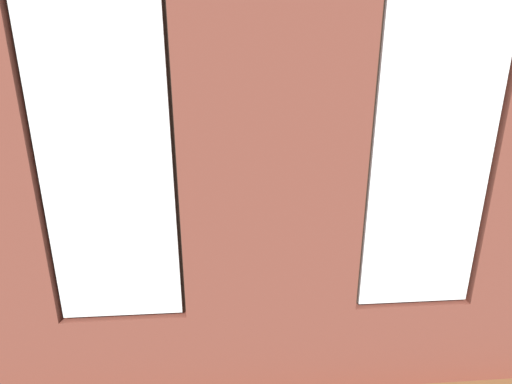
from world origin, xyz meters
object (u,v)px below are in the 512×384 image
at_px(couch_by_window, 216,307).
at_px(tv_flatscreen, 9,205).
at_px(candle_jar, 264,210).
at_px(couch_left, 433,223).
at_px(potted_plant_near_tv, 22,257).
at_px(coffee_table, 264,217).
at_px(media_console, 18,250).
at_px(remote_silver, 238,217).
at_px(papasan_chair, 218,182).
at_px(cup_ceramic, 252,208).
at_px(remote_gray, 271,216).
at_px(potted_plant_corner_near_left, 382,166).
at_px(table_plant_small, 286,202).
at_px(potted_plant_foreground_right, 100,172).

bearing_deg(couch_by_window, tv_flatscreen, -31.07).
xyz_separation_m(candle_jar, tv_flatscreen, (3.16, 0.66, 0.40)).
relative_size(couch_left, potted_plant_near_tv, 1.65).
xyz_separation_m(coffee_table, media_console, (3.16, 0.67, -0.09)).
bearing_deg(remote_silver, media_console, -1.66).
bearing_deg(potted_plant_near_tv, papasan_chair, -121.06).
distance_m(candle_jar, potted_plant_near_tv, 3.07).
bearing_deg(cup_ceramic, candle_jar, 147.50).
distance_m(remote_gray, potted_plant_corner_near_left, 3.21).
bearing_deg(media_console, couch_by_window, 148.98).
distance_m(table_plant_small, potted_plant_corner_near_left, 2.84).
distance_m(candle_jar, remote_silver, 0.41).
xyz_separation_m(remote_gray, papasan_chair, (0.77, -1.70, 0.01)).
xyz_separation_m(couch_by_window, couch_left, (-3.03, -1.79, 0.00)).
xyz_separation_m(media_console, potted_plant_near_tv, (-0.55, 0.95, 0.38)).
relative_size(cup_ceramic, candle_jar, 0.79).
relative_size(tv_flatscreen, potted_plant_near_tv, 0.76).
height_order(couch_by_window, candle_jar, couch_by_window).
relative_size(couch_left, cup_ceramic, 22.88).
height_order(candle_jar, table_plant_small, table_plant_small).
height_order(remote_silver, potted_plant_corner_near_left, potted_plant_corner_near_left).
bearing_deg(couch_by_window, potted_plant_near_tv, -15.78).
xyz_separation_m(tv_flatscreen, potted_plant_near_tv, (-0.55, 0.96, -0.22)).
relative_size(couch_left, papasan_chair, 1.97).
xyz_separation_m(couch_by_window, tv_flatscreen, (2.50, -1.51, 0.53)).
bearing_deg(candle_jar, tv_flatscreen, 11.88).
distance_m(remote_gray, remote_silver, 0.48).
height_order(coffee_table, tv_flatscreen, tv_flatscreen).
xyz_separation_m(cup_ceramic, potted_plant_corner_near_left, (-2.68, -1.87, 0.11)).
xyz_separation_m(coffee_table, remote_gray, (-0.10, 0.12, 0.06)).
xyz_separation_m(candle_jar, media_console, (3.16, 0.67, -0.20)).
distance_m(papasan_chair, potted_plant_foreground_right, 2.21).
distance_m(coffee_table, candle_jar, 0.10).
xyz_separation_m(papasan_chair, potted_plant_foreground_right, (2.18, -0.34, 0.14)).
height_order(candle_jar, potted_plant_foreground_right, potted_plant_foreground_right).
bearing_deg(remote_gray, papasan_chair, 37.06).
distance_m(couch_left, potted_plant_near_tv, 5.14).
bearing_deg(cup_ceramic, papasan_chair, -70.75).
distance_m(media_console, tv_flatscreen, 0.60).
bearing_deg(potted_plant_near_tv, couch_by_window, 164.22).
xyz_separation_m(coffee_table, table_plant_small, (-0.35, -0.14, 0.17)).
bearing_deg(media_console, cup_ceramic, -165.61).
bearing_deg(papasan_chair, media_console, 42.15).
bearing_deg(remote_silver, table_plant_small, -172.97).
xyz_separation_m(remote_gray, potted_plant_near_tv, (2.70, 1.50, 0.23)).
bearing_deg(table_plant_small, cup_ceramic, 4.55).
distance_m(remote_silver, potted_plant_near_tv, 2.69).
relative_size(coffee_table, remote_silver, 7.53).
bearing_deg(potted_plant_corner_near_left, media_console, 24.93).
relative_size(tv_flatscreen, potted_plant_foreground_right, 0.76).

